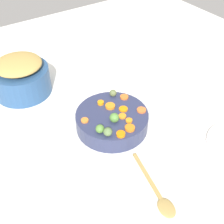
# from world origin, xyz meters

# --- Properties ---
(tabletop) EXTENTS (2.40, 2.40, 0.02)m
(tabletop) POSITION_xyz_m (0.00, 0.00, 0.01)
(tabletop) COLOR white
(tabletop) RESTS_ON ground
(serving_bowl_carrots) EXTENTS (0.29, 0.29, 0.07)m
(serving_bowl_carrots) POSITION_xyz_m (0.03, -0.02, 0.06)
(serving_bowl_carrots) COLOR #2C3253
(serving_bowl_carrots) RESTS_ON tabletop
(metal_pot) EXTENTS (0.26, 0.26, 0.13)m
(metal_pot) POSITION_xyz_m (0.24, -0.45, 0.08)
(metal_pot) COLOR navy
(metal_pot) RESTS_ON tabletop
(stuffing_mound) EXTENTS (0.21, 0.21, 0.05)m
(stuffing_mound) POSITION_xyz_m (0.24, -0.45, 0.17)
(stuffing_mound) COLOR tan
(stuffing_mound) RESTS_ON metal_pot
(carrot_slice_0) EXTENTS (0.04, 0.04, 0.01)m
(carrot_slice_0) POSITION_xyz_m (0.03, -0.09, 0.10)
(carrot_slice_0) COLOR orange
(carrot_slice_0) RESTS_ON serving_bowl_carrots
(carrot_slice_1) EXTENTS (0.04, 0.04, 0.01)m
(carrot_slice_1) POSITION_xyz_m (0.14, -0.04, 0.09)
(carrot_slice_1) COLOR orange
(carrot_slice_1) RESTS_ON serving_bowl_carrots
(carrot_slice_2) EXTENTS (0.05, 0.05, 0.01)m
(carrot_slice_2) POSITION_xyz_m (0.01, -0.05, 0.10)
(carrot_slice_2) COLOR orange
(carrot_slice_2) RESTS_ON serving_bowl_carrots
(carrot_slice_3) EXTENTS (0.04, 0.04, 0.01)m
(carrot_slice_3) POSITION_xyz_m (-0.08, 0.04, 0.09)
(carrot_slice_3) COLOR orange
(carrot_slice_3) RESTS_ON serving_bowl_carrots
(carrot_slice_4) EXTENTS (0.04, 0.04, 0.01)m
(carrot_slice_4) POSITION_xyz_m (-0.07, -0.07, 0.09)
(carrot_slice_4) COLOR orange
(carrot_slice_4) RESTS_ON serving_bowl_carrots
(carrot_slice_5) EXTENTS (0.04, 0.04, 0.01)m
(carrot_slice_5) POSITION_xyz_m (0.07, 0.10, 0.10)
(carrot_slice_5) COLOR orange
(carrot_slice_5) RESTS_ON serving_bowl_carrots
(carrot_slice_6) EXTENTS (0.03, 0.03, 0.01)m
(carrot_slice_6) POSITION_xyz_m (-0.00, 0.06, 0.09)
(carrot_slice_6) COLOR orange
(carrot_slice_6) RESTS_ON serving_bowl_carrots
(carrot_slice_7) EXTENTS (0.05, 0.05, 0.01)m
(carrot_slice_7) POSITION_xyz_m (0.02, 0.09, 0.10)
(carrot_slice_7) COLOR orange
(carrot_slice_7) RESTS_ON serving_bowl_carrots
(carrot_slice_8) EXTENTS (0.05, 0.05, 0.01)m
(carrot_slice_8) POSITION_xyz_m (-0.02, -0.01, 0.09)
(carrot_slice_8) COLOR orange
(carrot_slice_8) RESTS_ON serving_bowl_carrots
(carrot_slice_9) EXTENTS (0.04, 0.04, 0.01)m
(carrot_slice_9) POSITION_xyz_m (0.01, 0.02, 0.09)
(carrot_slice_9) COLOR orange
(carrot_slice_9) RESTS_ON serving_bowl_carrots
(brussels_sprout_0) EXTENTS (0.03, 0.03, 0.03)m
(brussels_sprout_0) POSITION_xyz_m (-0.04, -0.11, 0.11)
(brussels_sprout_0) COLOR #5E6B3E
(brussels_sprout_0) RESTS_ON serving_bowl_carrots
(brussels_sprout_1) EXTENTS (0.03, 0.03, 0.03)m
(brussels_sprout_1) POSITION_xyz_m (0.11, 0.07, 0.11)
(brussels_sprout_1) COLOR #546E41
(brussels_sprout_1) RESTS_ON serving_bowl_carrots
(brussels_sprout_2) EXTENTS (0.03, 0.03, 0.03)m
(brussels_sprout_2) POSITION_xyz_m (0.12, 0.04, 0.11)
(brussels_sprout_2) COLOR #517F36
(brussels_sprout_2) RESTS_ON serving_bowl_carrots
(brussels_sprout_3) EXTENTS (0.04, 0.04, 0.04)m
(brussels_sprout_3) POSITION_xyz_m (0.05, 0.03, 0.11)
(brussels_sprout_3) COLOR #53853A
(brussels_sprout_3) RESTS_ON serving_bowl_carrots
(wooden_spoon) EXTENTS (0.09, 0.28, 0.01)m
(wooden_spoon) POSITION_xyz_m (0.09, 0.35, 0.03)
(wooden_spoon) COLOR #A7894A
(wooden_spoon) RESTS_ON tabletop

